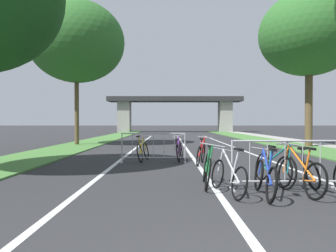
% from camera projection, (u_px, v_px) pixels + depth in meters
% --- Properties ---
extents(grass_verge_left, '(2.70, 55.07, 0.05)m').
position_uv_depth(grass_verge_left, '(97.00, 141.00, 24.36)').
color(grass_verge_left, '#477A38').
rests_on(grass_verge_left, ground).
extents(grass_verge_right, '(2.70, 55.07, 0.05)m').
position_uv_depth(grass_verge_right, '(265.00, 141.00, 24.37)').
color(grass_verge_right, '#477A38').
rests_on(grass_verge_right, ground).
extents(sidewalk_path_right, '(1.66, 55.07, 0.08)m').
position_uv_depth(sidewalk_path_right, '(293.00, 141.00, 24.38)').
color(sidewalk_path_right, '#9E9B93').
rests_on(sidewalk_path_right, ground).
extents(lane_stripe_center, '(0.14, 31.86, 0.01)m').
position_uv_depth(lane_stripe_center, '(186.00, 148.00, 17.77)').
color(lane_stripe_center, silver).
rests_on(lane_stripe_center, ground).
extents(lane_stripe_right_lane, '(0.14, 31.86, 0.01)m').
position_uv_depth(lane_stripe_right_lane, '(236.00, 148.00, 17.77)').
color(lane_stripe_right_lane, silver).
rests_on(lane_stripe_right_lane, ground).
extents(lane_stripe_left_lane, '(0.14, 31.86, 0.01)m').
position_uv_depth(lane_stripe_left_lane, '(136.00, 148.00, 17.77)').
color(lane_stripe_left_lane, silver).
rests_on(lane_stripe_left_lane, ground).
extents(overpass_bridge, '(19.68, 3.66, 5.19)m').
position_uv_depth(overpass_bridge, '(174.00, 107.00, 47.31)').
color(overpass_bridge, '#2D2D30').
rests_on(overpass_bridge, ground).
extents(tree_left_pine_far, '(5.96, 5.96, 8.99)m').
position_uv_depth(tree_left_pine_far, '(76.00, 42.00, 19.90)').
color(tree_left_pine_far, brown).
rests_on(tree_left_pine_far, ground).
extents(tree_right_pine_near, '(5.68, 5.68, 8.95)m').
position_uv_depth(tree_right_pine_near, '(309.00, 34.00, 18.35)').
color(tree_right_pine_near, brown).
rests_on(tree_right_pine_near, ground).
extents(crowd_barrier_nearest, '(2.30, 0.47, 1.05)m').
position_uv_depth(crowd_barrier_nearest, '(285.00, 165.00, 6.69)').
color(crowd_barrier_nearest, '#ADADB2').
rests_on(crowd_barrier_nearest, ground).
extents(crowd_barrier_second, '(2.30, 0.47, 1.05)m').
position_uv_depth(crowd_barrier_second, '(153.00, 148.00, 11.25)').
color(crowd_barrier_second, '#ADADB2').
rests_on(crowd_barrier_second, ground).
extents(bicycle_purple_0, '(0.45, 1.69, 0.96)m').
position_uv_depth(bicycle_purple_0, '(179.00, 151.00, 11.83)').
color(bicycle_purple_0, black).
rests_on(bicycle_purple_0, ground).
extents(bicycle_yellow_1, '(0.50, 1.65, 0.95)m').
position_uv_depth(bicycle_yellow_1, '(143.00, 151.00, 11.65)').
color(bicycle_yellow_1, black).
rests_on(bicycle_yellow_1, ground).
extents(bicycle_red_2, '(0.70, 1.69, 0.94)m').
position_uv_depth(bicycle_red_2, '(201.00, 153.00, 10.77)').
color(bicycle_red_2, black).
rests_on(bicycle_red_2, ground).
extents(bicycle_teal_3, '(0.66, 1.78, 1.00)m').
position_uv_depth(bicycle_teal_3, '(274.00, 168.00, 7.26)').
color(bicycle_teal_3, black).
rests_on(bicycle_teal_3, ground).
extents(bicycle_blue_4, '(0.50, 1.75, 0.95)m').
position_uv_depth(bicycle_blue_4, '(265.00, 177.00, 6.09)').
color(bicycle_blue_4, black).
rests_on(bicycle_blue_4, ground).
extents(bicycle_silver_5, '(0.51, 1.72, 0.94)m').
position_uv_depth(bicycle_silver_5, '(228.00, 176.00, 6.30)').
color(bicycle_silver_5, black).
rests_on(bicycle_silver_5, ground).
extents(bicycle_green_6, '(0.51, 1.77, 1.00)m').
position_uv_depth(bicycle_green_6, '(207.00, 169.00, 7.09)').
color(bicycle_green_6, black).
rests_on(bicycle_green_6, ground).
extents(bicycle_black_8, '(0.51, 1.72, 1.00)m').
position_uv_depth(bicycle_black_8, '(300.00, 169.00, 7.22)').
color(bicycle_black_8, black).
rests_on(bicycle_black_8, ground).
extents(bicycle_orange_9, '(0.54, 1.77, 0.99)m').
position_uv_depth(bicycle_orange_9, '(298.00, 174.00, 6.35)').
color(bicycle_orange_9, black).
rests_on(bicycle_orange_9, ground).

